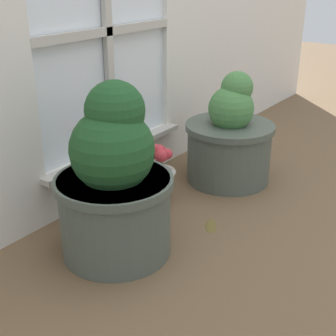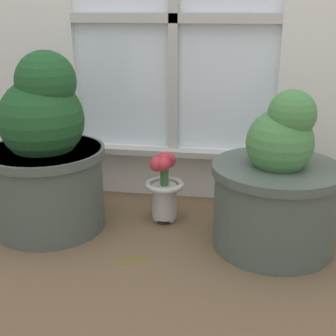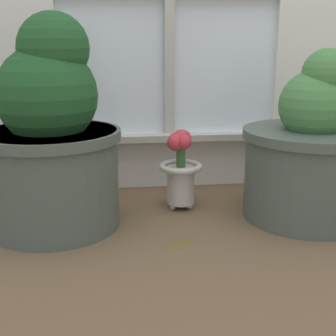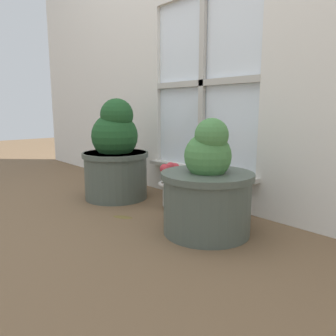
% 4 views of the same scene
% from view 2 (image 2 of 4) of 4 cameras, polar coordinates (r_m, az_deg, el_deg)
% --- Properties ---
extents(ground_plane, '(10.00, 10.00, 0.00)m').
position_cam_2_polar(ground_plane, '(1.54, -2.31, -10.46)').
color(ground_plane, brown).
extents(potted_plant_left, '(0.41, 0.41, 0.63)m').
position_cam_2_polar(potted_plant_left, '(1.67, -14.69, 1.39)').
color(potted_plant_left, '#4C564C').
rests_on(potted_plant_left, ground_plane).
extents(potted_plant_right, '(0.42, 0.42, 0.53)m').
position_cam_2_polar(potted_plant_right, '(1.55, 13.08, -2.49)').
color(potted_plant_right, '#4C564C').
rests_on(potted_plant_right, ground_plane).
extents(flower_vase, '(0.14, 0.14, 0.27)m').
position_cam_2_polar(flower_vase, '(1.70, -0.48, -2.04)').
color(flower_vase, '#BCB7AD').
rests_on(flower_vase, ground_plane).
extents(fallen_leaf, '(0.12, 0.09, 0.01)m').
position_cam_2_polar(fallen_leaf, '(1.51, -4.25, -11.00)').
color(fallen_leaf, brown).
rests_on(fallen_leaf, ground_plane).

